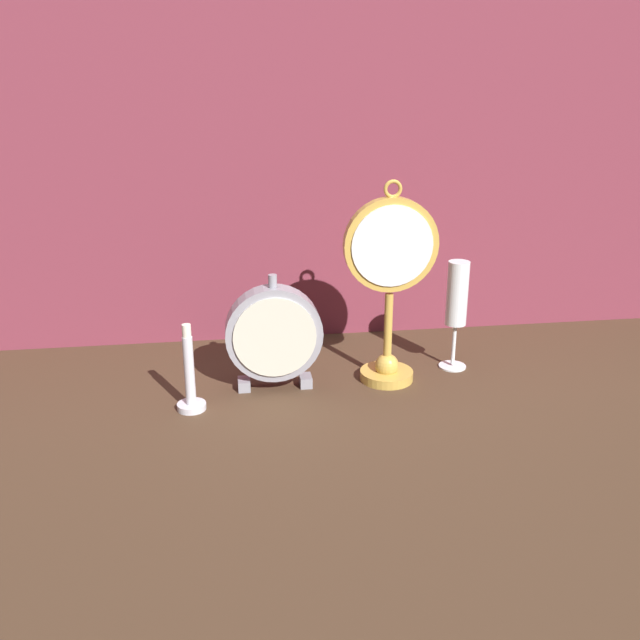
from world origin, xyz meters
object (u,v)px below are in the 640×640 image
object	(u,v)px
mantel_clock_silver	(274,334)
champagne_flute	(457,302)
brass_candlestick	(190,382)
pocket_watch_on_stand	(390,284)

from	to	relation	value
mantel_clock_silver	champagne_flute	bearing A→B (deg)	7.41
mantel_clock_silver	brass_candlestick	size ratio (longest dim) A/B	1.39
pocket_watch_on_stand	brass_candlestick	distance (m)	0.36
mantel_clock_silver	champagne_flute	size ratio (longest dim) A/B	1.01
pocket_watch_on_stand	mantel_clock_silver	distance (m)	0.21
pocket_watch_on_stand	mantel_clock_silver	world-z (taller)	pocket_watch_on_stand
champagne_flute	pocket_watch_on_stand	bearing A→B (deg)	-164.57
pocket_watch_on_stand	champagne_flute	xyz separation A→B (m)	(0.13, 0.04, -0.05)
mantel_clock_silver	brass_candlestick	world-z (taller)	mantel_clock_silver
champagne_flute	brass_candlestick	distance (m)	0.48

